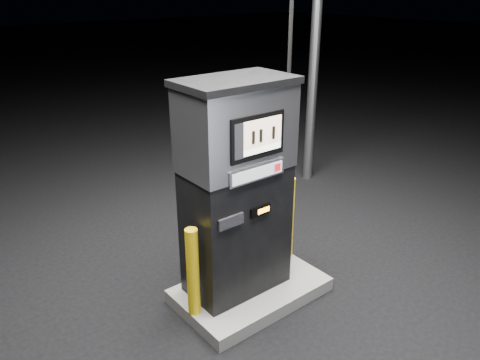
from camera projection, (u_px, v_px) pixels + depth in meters
ground at (250, 295)px, 5.21m from camera, size 80.00×80.00×0.00m
pump_island at (250, 290)px, 5.18m from camera, size 1.60×1.00×0.15m
fuel_dispenser at (237, 188)px, 4.71m from camera, size 1.24×0.68×4.70m
bollard_left at (193, 272)px, 4.54m from camera, size 0.14×0.14×0.94m
bollard_right at (288, 218)px, 5.52m from camera, size 0.16×0.16×1.01m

